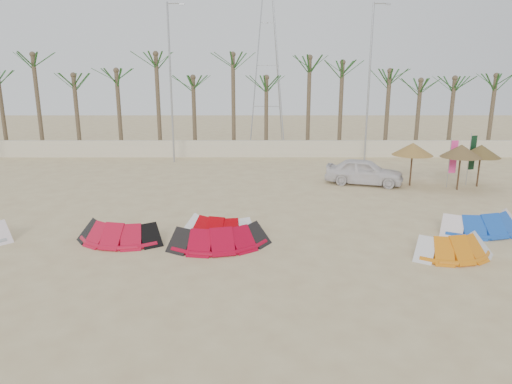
{
  "coord_description": "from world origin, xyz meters",
  "views": [
    {
      "loc": [
        -0.03,
        -13.05,
        6.2
      ],
      "look_at": [
        0.0,
        6.0,
        1.3
      ],
      "focal_mm": 32.0,
      "sensor_mm": 36.0,
      "label": 1
    }
  ],
  "objects_px": {
    "kite_red_right": "(218,225)",
    "parasol_mid": "(461,151)",
    "kite_red_left": "(121,230)",
    "parasol_left": "(413,149)",
    "kite_blue": "(479,220)",
    "parasol_right": "(481,151)",
    "kite_red_mid": "(220,234)",
    "kite_orange": "(451,244)",
    "car": "(364,172)"
  },
  "relations": [
    {
      "from": "kite_red_right",
      "to": "parasol_mid",
      "type": "distance_m",
      "value": 14.79
    },
    {
      "from": "kite_red_left",
      "to": "kite_red_mid",
      "type": "distance_m",
      "value": 3.9
    },
    {
      "from": "kite_blue",
      "to": "parasol_left",
      "type": "distance_m",
      "value": 7.94
    },
    {
      "from": "kite_red_mid",
      "to": "kite_red_right",
      "type": "xyz_separation_m",
      "value": [
        -0.16,
        1.08,
        -0.0
      ]
    },
    {
      "from": "kite_blue",
      "to": "car",
      "type": "xyz_separation_m",
      "value": [
        -2.9,
        8.09,
        0.33
      ]
    },
    {
      "from": "kite_red_mid",
      "to": "parasol_right",
      "type": "bearing_deg",
      "value": 33.27
    },
    {
      "from": "kite_orange",
      "to": "parasol_left",
      "type": "relative_size",
      "value": 1.25
    },
    {
      "from": "kite_red_mid",
      "to": "kite_orange",
      "type": "xyz_separation_m",
      "value": [
        8.25,
        -1.05,
        -0.01
      ]
    },
    {
      "from": "parasol_right",
      "to": "kite_red_mid",
      "type": "bearing_deg",
      "value": -146.73
    },
    {
      "from": "parasol_mid",
      "to": "parasol_right",
      "type": "bearing_deg",
      "value": 27.72
    },
    {
      "from": "kite_orange",
      "to": "parasol_right",
      "type": "relative_size",
      "value": 1.29
    },
    {
      "from": "kite_red_right",
      "to": "kite_blue",
      "type": "height_order",
      "value": "same"
    },
    {
      "from": "parasol_left",
      "to": "parasol_mid",
      "type": "relative_size",
      "value": 0.98
    },
    {
      "from": "kite_red_left",
      "to": "parasol_mid",
      "type": "height_order",
      "value": "parasol_mid"
    },
    {
      "from": "kite_red_mid",
      "to": "parasol_mid",
      "type": "distance_m",
      "value": 15.23
    },
    {
      "from": "kite_orange",
      "to": "kite_blue",
      "type": "distance_m",
      "value": 3.57
    },
    {
      "from": "kite_red_right",
      "to": "kite_red_mid",
      "type": "bearing_deg",
      "value": -81.7
    },
    {
      "from": "kite_red_right",
      "to": "parasol_mid",
      "type": "height_order",
      "value": "parasol_mid"
    },
    {
      "from": "kite_orange",
      "to": "parasol_mid",
      "type": "bearing_deg",
      "value": 65.54
    },
    {
      "from": "kite_red_left",
      "to": "kite_red_mid",
      "type": "bearing_deg",
      "value": -6.82
    },
    {
      "from": "parasol_right",
      "to": "parasol_mid",
      "type": "bearing_deg",
      "value": -152.28
    },
    {
      "from": "kite_red_right",
      "to": "kite_orange",
      "type": "distance_m",
      "value": 8.67
    },
    {
      "from": "kite_red_right",
      "to": "kite_blue",
      "type": "xyz_separation_m",
      "value": [
        10.7,
        0.6,
        0.0
      ]
    },
    {
      "from": "parasol_left",
      "to": "car",
      "type": "xyz_separation_m",
      "value": [
        -2.6,
        0.35,
        -1.38
      ]
    },
    {
      "from": "kite_orange",
      "to": "parasol_mid",
      "type": "xyz_separation_m",
      "value": [
        4.31,
        9.48,
        1.76
      ]
    },
    {
      "from": "parasol_right",
      "to": "kite_red_left",
      "type": "bearing_deg",
      "value": -153.98
    },
    {
      "from": "kite_red_mid",
      "to": "kite_red_right",
      "type": "relative_size",
      "value": 1.19
    },
    {
      "from": "kite_orange",
      "to": "car",
      "type": "height_order",
      "value": "car"
    },
    {
      "from": "parasol_right",
      "to": "kite_orange",
      "type": "bearing_deg",
      "value": -119.42
    },
    {
      "from": "kite_red_left",
      "to": "parasol_left",
      "type": "relative_size",
      "value": 1.41
    },
    {
      "from": "parasol_mid",
      "to": "parasol_right",
      "type": "height_order",
      "value": "parasol_mid"
    },
    {
      "from": "kite_blue",
      "to": "kite_orange",
      "type": "bearing_deg",
      "value": -130.15
    },
    {
      "from": "parasol_right",
      "to": "car",
      "type": "distance_m",
      "value": 6.54
    },
    {
      "from": "kite_red_right",
      "to": "kite_red_left",
      "type": "bearing_deg",
      "value": -170.6
    },
    {
      "from": "kite_red_right",
      "to": "kite_orange",
      "type": "relative_size",
      "value": 1.05
    },
    {
      "from": "kite_red_mid",
      "to": "kite_blue",
      "type": "relative_size",
      "value": 0.99
    },
    {
      "from": "kite_red_right",
      "to": "parasol_mid",
      "type": "bearing_deg",
      "value": 30.04
    },
    {
      "from": "kite_red_left",
      "to": "kite_red_right",
      "type": "height_order",
      "value": "same"
    },
    {
      "from": "kite_red_left",
      "to": "kite_blue",
      "type": "relative_size",
      "value": 0.9
    },
    {
      "from": "kite_red_right",
      "to": "parasol_mid",
      "type": "xyz_separation_m",
      "value": [
        12.72,
        7.35,
        1.76
      ]
    },
    {
      "from": "kite_orange",
      "to": "car",
      "type": "bearing_deg",
      "value": 93.17
    },
    {
      "from": "kite_red_right",
      "to": "parasol_left",
      "type": "height_order",
      "value": "parasol_left"
    },
    {
      "from": "kite_red_mid",
      "to": "parasol_mid",
      "type": "relative_size",
      "value": 1.53
    },
    {
      "from": "parasol_left",
      "to": "parasol_right",
      "type": "relative_size",
      "value": 1.03
    },
    {
      "from": "kite_orange",
      "to": "parasol_left",
      "type": "height_order",
      "value": "parasol_left"
    },
    {
      "from": "kite_blue",
      "to": "parasol_left",
      "type": "xyz_separation_m",
      "value": [
        -0.3,
        7.74,
        1.71
      ]
    },
    {
      "from": "kite_red_right",
      "to": "parasol_right",
      "type": "distance_m",
      "value": 16.43
    },
    {
      "from": "kite_red_mid",
      "to": "kite_red_right",
      "type": "distance_m",
      "value": 1.09
    },
    {
      "from": "kite_blue",
      "to": "parasol_right",
      "type": "xyz_separation_m",
      "value": [
        3.48,
        7.53,
        1.63
      ]
    },
    {
      "from": "kite_red_mid",
      "to": "parasol_mid",
      "type": "height_order",
      "value": "parasol_mid"
    }
  ]
}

